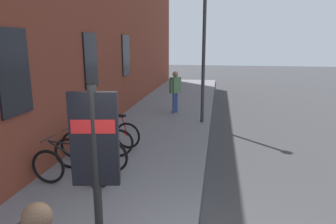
# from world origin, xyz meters

# --- Properties ---
(ground) EXTENTS (60.00, 60.00, 0.00)m
(ground) POSITION_xyz_m (6.00, -1.00, 0.00)
(ground) COLOR #38383A
(sidewalk_pavement) EXTENTS (24.00, 3.50, 0.12)m
(sidewalk_pavement) POSITION_xyz_m (8.00, 1.75, 0.06)
(sidewalk_pavement) COLOR slate
(sidewalk_pavement) RESTS_ON ground
(station_facade) EXTENTS (22.00, 0.65, 8.61)m
(station_facade) POSITION_xyz_m (8.99, 3.80, 4.30)
(station_facade) COLOR brown
(station_facade) RESTS_ON ground
(bicycle_mid_rack) EXTENTS (0.48, 1.77, 0.97)m
(bicycle_mid_rack) POSITION_xyz_m (2.20, 2.57, 0.51)
(bicycle_mid_rack) COLOR black
(bicycle_mid_rack) RESTS_ON sidewalk_pavement
(bicycle_end_of_row) EXTENTS (0.48, 1.77, 0.97)m
(bicycle_end_of_row) POSITION_xyz_m (2.99, 2.52, 0.51)
(bicycle_end_of_row) COLOR black
(bicycle_end_of_row) RESTS_ON sidewalk_pavement
(bicycle_leaning_wall) EXTENTS (0.64, 1.72, 0.97)m
(bicycle_leaning_wall) POSITION_xyz_m (3.74, 2.65, 0.51)
(bicycle_leaning_wall) COLOR black
(bicycle_leaning_wall) RESTS_ON sidewalk_pavement
(bicycle_nearest_sign) EXTENTS (0.48, 1.76, 0.97)m
(bicycle_nearest_sign) POSITION_xyz_m (4.59, 2.63, 0.51)
(bicycle_nearest_sign) COLOR black
(bicycle_nearest_sign) RESTS_ON sidewalk_pavement
(transit_info_sign) EXTENTS (0.17, 0.56, 2.40)m
(transit_info_sign) POSITION_xyz_m (0.02, 1.13, 1.72)
(transit_info_sign) COLOR black
(transit_info_sign) RESTS_ON sidewalk_pavement
(pedestrian_near_bus) EXTENTS (0.57, 0.44, 1.67)m
(pedestrian_near_bus) POSITION_xyz_m (9.00, 1.46, 1.14)
(pedestrian_near_bus) COLOR #334C8C
(pedestrian_near_bus) RESTS_ON sidewalk_pavement
(street_lamp) EXTENTS (0.28, 0.28, 4.95)m
(street_lamp) POSITION_xyz_m (7.67, 0.30, 3.07)
(street_lamp) COLOR #333338
(street_lamp) RESTS_ON sidewalk_pavement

